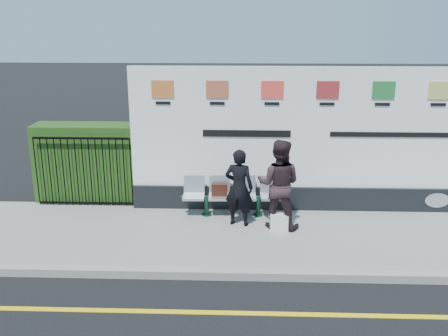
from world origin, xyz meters
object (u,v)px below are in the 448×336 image
Objects in this scene: billboard at (323,150)px; woman_right at (279,184)px; bench at (232,205)px; woman_left at (239,187)px.

billboard reaches higher than woman_right.
billboard is 2.22m from bench.
woman_right is at bearing -174.97° from woman_left.
woman_left is at bearing -152.18° from billboard.
bench is at bearing -19.22° from woman_right.
billboard is 5.21× the size of woman_left.
bench is at bearing -61.21° from woman_left.
billboard is at bearing -139.74° from woman_left.
woman_left is (0.14, -0.46, 0.55)m from bench.
woman_right is (0.76, -0.10, 0.11)m from woman_left.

